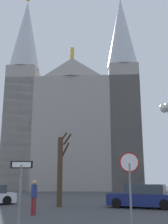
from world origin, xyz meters
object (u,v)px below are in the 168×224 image
at_px(cathedral, 74,121).
at_px(parked_car_far_navy, 143,197).
at_px(pedestrian_walking, 34,194).
at_px(one_way_arrow_sign, 20,188).
at_px(bare_tree, 60,169).
at_px(stop_sign, 130,175).

distance_m(cathedral, parked_car_far_navy, 29.61).
xyz_separation_m(parked_car_far_navy, pedestrian_walking, (-6.60, -3.52, 0.39)).
height_order(one_way_arrow_sign, bare_tree, bare_tree).
distance_m(cathedral, stop_sign, 36.47).
relative_size(bare_tree, pedestrian_walking, 2.88).
distance_m(one_way_arrow_sign, parked_car_far_navy, 11.19).
bearing_deg(pedestrian_walking, stop_sign, -45.75).
bearing_deg(parked_car_far_navy, cathedral, 101.10).
relative_size(one_way_arrow_sign, parked_car_far_navy, 0.51).
bearing_deg(stop_sign, pedestrian_walking, 134.25).
height_order(one_way_arrow_sign, parked_car_far_navy, one_way_arrow_sign).
height_order(cathedral, parked_car_far_navy, cathedral).
distance_m(cathedral, one_way_arrow_sign, 37.75).
distance_m(stop_sign, bare_tree, 9.36).
bearing_deg(pedestrian_walking, cathedral, 87.60).
distance_m(bare_tree, parked_car_far_navy, 5.88).
height_order(one_way_arrow_sign, pedestrian_walking, one_way_arrow_sign).
height_order(bare_tree, parked_car_far_navy, bare_tree).
bearing_deg(parked_car_far_navy, stop_sign, -105.65).
bearing_deg(bare_tree, cathedral, 89.53).
bearing_deg(one_way_arrow_sign, stop_sign, 18.98).
bearing_deg(bare_tree, one_way_arrow_sign, -93.31).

